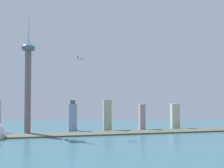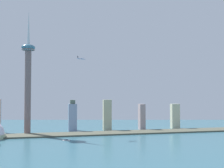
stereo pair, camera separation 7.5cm
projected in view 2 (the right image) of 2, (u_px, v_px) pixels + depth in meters
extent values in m
cube|color=#4D5041|center=(119.00, 133.00, 650.33)|extent=(922.06, 58.36, 3.32)
cylinder|color=#786160|center=(28.00, 91.00, 637.21)|extent=(14.85, 14.85, 207.28)
ellipsoid|color=teal|center=(28.00, 47.00, 641.21)|extent=(32.23, 32.23, 14.91)
torus|color=#786160|center=(28.00, 50.00, 641.01)|extent=(30.37, 30.37, 2.98)
cone|color=silver|center=(29.00, 27.00, 643.11)|extent=(7.42, 7.42, 83.95)
cube|color=#A68F8E|center=(142.00, 117.00, 725.15)|extent=(14.90, 20.54, 68.63)
cube|color=beige|center=(175.00, 116.00, 752.04)|extent=(23.41, 14.90, 68.05)
cube|color=#8E9DBC|center=(72.00, 117.00, 698.98)|extent=(21.36, 26.30, 70.01)
cube|color=#576555|center=(73.00, 102.00, 700.53)|extent=(12.82, 15.78, 10.30)
cube|color=#B4B38F|center=(107.00, 115.00, 712.25)|extent=(21.46, 16.26, 80.64)
cube|color=white|center=(66.00, 140.00, 546.93)|extent=(15.29, 7.08, 1.28)
cube|color=#29334D|center=(66.00, 140.00, 546.99)|extent=(6.88, 4.54, 1.50)
cylinder|color=silver|center=(81.00, 59.00, 632.31)|extent=(21.04, 13.42, 2.50)
sphere|color=silver|center=(85.00, 59.00, 639.93)|extent=(2.50, 2.50, 2.50)
cube|color=silver|center=(81.00, 58.00, 632.36)|extent=(14.55, 22.87, 0.50)
cube|color=silver|center=(78.00, 58.00, 625.93)|extent=(5.90, 8.46, 0.40)
cube|color=#2D333D|center=(78.00, 57.00, 626.06)|extent=(1.86, 1.35, 5.00)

